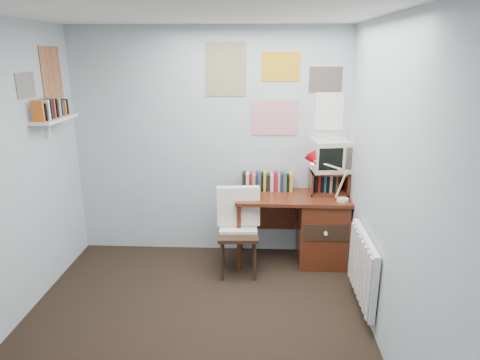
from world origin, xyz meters
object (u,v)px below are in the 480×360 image
at_px(tv_riser, 328,182).
at_px(crt_tv, 330,154).
at_px(radiator, 363,268).
at_px(wall_shelf, 54,119).
at_px(desk, 316,227).
at_px(desk_lamp, 344,181).
at_px(desk_chair, 238,234).

distance_m(tv_riser, crt_tv, 0.31).
bearing_deg(radiator, wall_shelf, 169.11).
xyz_separation_m(tv_riser, wall_shelf, (-2.69, -0.49, 0.74)).
relative_size(crt_tv, wall_shelf, 0.61).
height_order(desk, tv_riser, tv_riser).
relative_size(desk_lamp, wall_shelf, 0.70).
bearing_deg(desk_chair, tv_riser, 20.61).
distance_m(crt_tv, wall_shelf, 2.77).
bearing_deg(crt_tv, desk_lamp, -78.09).
distance_m(desk, crt_tv, 0.80).
xyz_separation_m(desk_chair, wall_shelf, (-1.74, -0.07, 1.19)).
bearing_deg(wall_shelf, desk_lamp, 4.51).
distance_m(desk_lamp, crt_tv, 0.37).
distance_m(desk, desk_chair, 0.89).
bearing_deg(desk, tv_riser, 42.96).
xyz_separation_m(desk, radiator, (0.29, -0.93, 0.01)).
distance_m(desk_chair, crt_tv, 1.29).
distance_m(desk_chair, wall_shelf, 2.10).
distance_m(desk_chair, tv_riser, 1.13).
relative_size(desk_lamp, radiator, 0.55).
height_order(tv_riser, radiator, tv_riser).
height_order(desk, radiator, desk).
bearing_deg(radiator, crt_tv, 99.04).
height_order(tv_riser, crt_tv, crt_tv).
xyz_separation_m(tv_riser, crt_tv, (0.00, 0.02, 0.31)).
xyz_separation_m(desk_chair, desk_lamp, (1.06, 0.15, 0.54)).
distance_m(crt_tv, radiator, 1.32).
bearing_deg(desk_chair, wall_shelf, 179.57).
relative_size(desk_chair, tv_riser, 2.17).
bearing_deg(radiator, tv_riser, 99.28).
bearing_deg(desk, radiator, -72.76).
xyz_separation_m(crt_tv, radiator, (0.17, -1.06, -0.77)).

